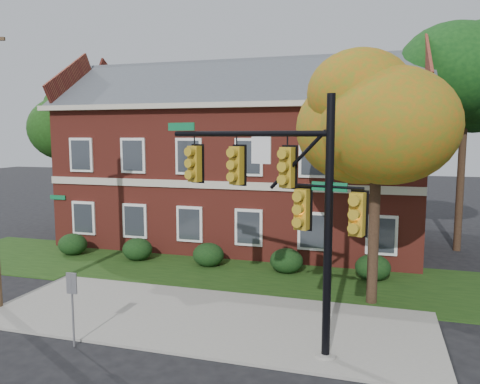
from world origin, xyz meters
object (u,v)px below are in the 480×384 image
(tree_far_rear, at_px, (293,90))
(sign_post, at_px, (72,297))
(hedge_center, at_px, (208,255))
(tree_near_right, at_px, (385,107))
(tree_right_rear, at_px, (474,86))
(hedge_left, at_px, (137,249))
(hedge_far_right, at_px, (373,267))
(hedge_right, at_px, (286,261))
(apartment_building, at_px, (242,150))
(tree_left_rear, at_px, (72,119))
(traffic_signal, at_px, (285,195))
(hedge_far_left, at_px, (73,244))

(tree_far_rear, height_order, sign_post, tree_far_rear)
(hedge_center, xyz_separation_m, tree_near_right, (7.22, -2.83, 6.14))
(tree_right_rear, distance_m, sign_post, 20.10)
(hedge_left, bearing_deg, hedge_far_right, 0.00)
(tree_far_rear, bearing_deg, hedge_right, -80.64)
(apartment_building, relative_size, tree_far_rear, 1.63)
(tree_near_right, distance_m, tree_left_rear, 18.33)
(hedge_right, xyz_separation_m, tree_right_rear, (7.81, 6.11, 7.60))
(hedge_right, relative_size, traffic_signal, 0.21)
(hedge_center, bearing_deg, hedge_far_left, 180.00)
(apartment_building, distance_m, hedge_left, 7.73)
(tree_near_right, height_order, tree_left_rear, tree_left_rear)
(hedge_far_left, distance_m, tree_far_rear, 17.61)
(tree_near_right, relative_size, tree_right_rear, 0.81)
(tree_near_right, distance_m, traffic_signal, 5.40)
(hedge_far_left, height_order, hedge_center, same)
(hedge_far_right, distance_m, tree_right_rear, 10.66)
(hedge_right, xyz_separation_m, tree_left_rear, (-13.23, 4.14, 6.16))
(hedge_center, distance_m, sign_post, 8.58)
(hedge_right, height_order, tree_near_right, tree_near_right)
(tree_near_right, distance_m, tree_right_rear, 9.94)
(hedge_far_left, height_order, hedge_left, same)
(tree_left_rear, bearing_deg, hedge_far_right, -13.89)
(hedge_left, distance_m, hedge_center, 3.50)
(hedge_left, bearing_deg, tree_right_rear, 22.42)
(hedge_left, height_order, hedge_center, same)
(hedge_center, distance_m, hedge_right, 3.50)
(hedge_right, bearing_deg, traffic_signal, -79.75)
(apartment_building, distance_m, tree_left_rear, 9.94)
(tree_near_right, bearing_deg, tree_left_rear, 157.64)
(apartment_building, height_order, hedge_center, apartment_building)
(tree_near_right, distance_m, tree_far_rear, 17.12)
(hedge_right, distance_m, tree_near_right, 7.72)
(hedge_center, height_order, sign_post, sign_post)
(tree_right_rear, bearing_deg, hedge_far_left, -161.55)
(hedge_far_left, height_order, tree_far_rear, tree_far_rear)
(traffic_signal, height_order, sign_post, traffic_signal)
(tree_left_rear, height_order, tree_right_rear, tree_right_rear)
(hedge_right, relative_size, hedge_far_right, 1.00)
(hedge_left, distance_m, tree_right_rear, 17.74)
(hedge_left, xyz_separation_m, tree_near_right, (10.72, -2.83, 6.14))
(hedge_center, height_order, tree_left_rear, tree_left_rear)
(hedge_far_right, xyz_separation_m, tree_near_right, (0.22, -2.83, 6.14))
(hedge_left, relative_size, tree_right_rear, 0.13)
(hedge_left, distance_m, hedge_right, 7.00)
(hedge_far_left, distance_m, tree_near_right, 15.75)
(sign_post, bearing_deg, apartment_building, 82.75)
(tree_left_rear, relative_size, tree_far_rear, 0.77)
(tree_near_right, relative_size, sign_post, 4.11)
(apartment_building, relative_size, hedge_far_left, 13.43)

